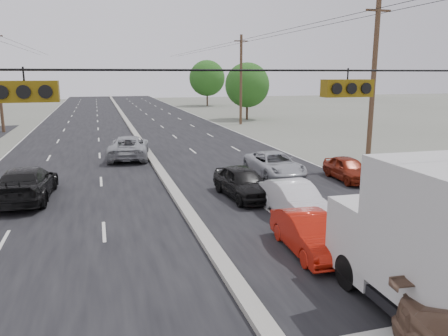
{
  "coord_description": "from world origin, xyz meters",
  "views": [
    {
      "loc": [
        -3.38,
        -7.9,
        5.74
      ],
      "look_at": [
        1.17,
        7.79,
        2.2
      ],
      "focal_mm": 35.0,
      "sensor_mm": 36.0,
      "label": 1
    }
  ],
  "objects_px": {
    "utility_pole_right_c": "(241,79)",
    "queue_car_b": "(294,200)",
    "red_sedan": "(309,234)",
    "tree_right_far": "(207,78)",
    "tree_right_mid": "(247,85)",
    "queue_car_e": "(348,169)",
    "queue_car_c": "(274,165)",
    "queue_car_a": "(243,183)",
    "oncoming_far": "(129,147)",
    "utility_pole_right_b": "(373,85)",
    "oncoming_near": "(26,184)"
  },
  "relations": [
    {
      "from": "utility_pole_right_c",
      "to": "queue_car_b",
      "type": "distance_m",
      "value": 33.69
    },
    {
      "from": "utility_pole_right_c",
      "to": "red_sedan",
      "type": "height_order",
      "value": "utility_pole_right_c"
    },
    {
      "from": "red_sedan",
      "to": "utility_pole_right_c",
      "type": "bearing_deg",
      "value": 77.81
    },
    {
      "from": "tree_right_far",
      "to": "queue_car_b",
      "type": "relative_size",
      "value": 1.9
    },
    {
      "from": "tree_right_mid",
      "to": "red_sedan",
      "type": "relative_size",
      "value": 1.84
    },
    {
      "from": "red_sedan",
      "to": "queue_car_e",
      "type": "distance_m",
      "value": 10.65
    },
    {
      "from": "queue_car_c",
      "to": "tree_right_far",
      "type": "bearing_deg",
      "value": 78.46
    },
    {
      "from": "tree_right_mid",
      "to": "tree_right_far",
      "type": "bearing_deg",
      "value": 87.71
    },
    {
      "from": "queue_car_b",
      "to": "tree_right_far",
      "type": "bearing_deg",
      "value": 78.46
    },
    {
      "from": "tree_right_mid",
      "to": "queue_car_e",
      "type": "distance_m",
      "value": 33.11
    },
    {
      "from": "queue_car_e",
      "to": "utility_pole_right_c",
      "type": "bearing_deg",
      "value": 87.22
    },
    {
      "from": "tree_right_mid",
      "to": "queue_car_a",
      "type": "xyz_separation_m",
      "value": [
        -12.0,
        -34.07,
        -3.6
      ]
    },
    {
      "from": "utility_pole_right_c",
      "to": "queue_car_b",
      "type": "height_order",
      "value": "utility_pole_right_c"
    },
    {
      "from": "tree_right_far",
      "to": "oncoming_far",
      "type": "height_order",
      "value": "tree_right_far"
    },
    {
      "from": "utility_pole_right_b",
      "to": "utility_pole_right_c",
      "type": "distance_m",
      "value": 25.0
    },
    {
      "from": "utility_pole_right_c",
      "to": "queue_car_a",
      "type": "xyz_separation_m",
      "value": [
        -9.5,
        -29.07,
        -4.37
      ]
    },
    {
      "from": "tree_right_mid",
      "to": "red_sedan",
      "type": "height_order",
      "value": "tree_right_mid"
    },
    {
      "from": "queue_car_a",
      "to": "oncoming_far",
      "type": "height_order",
      "value": "oncoming_far"
    },
    {
      "from": "queue_car_a",
      "to": "oncoming_near",
      "type": "xyz_separation_m",
      "value": [
        -9.7,
        2.35,
        0.05
      ]
    },
    {
      "from": "tree_right_far",
      "to": "queue_car_b",
      "type": "distance_m",
      "value": 63.6
    },
    {
      "from": "queue_car_a",
      "to": "queue_car_e",
      "type": "height_order",
      "value": "queue_car_a"
    },
    {
      "from": "utility_pole_right_b",
      "to": "queue_car_e",
      "type": "bearing_deg",
      "value": -139.75
    },
    {
      "from": "utility_pole_right_b",
      "to": "oncoming_far",
      "type": "bearing_deg",
      "value": 152.08
    },
    {
      "from": "utility_pole_right_b",
      "to": "red_sedan",
      "type": "bearing_deg",
      "value": -131.3
    },
    {
      "from": "oncoming_far",
      "to": "red_sedan",
      "type": "bearing_deg",
      "value": 111.36
    },
    {
      "from": "queue_car_a",
      "to": "queue_car_b",
      "type": "distance_m",
      "value": 3.44
    },
    {
      "from": "queue_car_a",
      "to": "queue_car_c",
      "type": "relative_size",
      "value": 0.89
    },
    {
      "from": "tree_right_mid",
      "to": "queue_car_c",
      "type": "distance_m",
      "value": 31.94
    },
    {
      "from": "utility_pole_right_c",
      "to": "queue_car_c",
      "type": "distance_m",
      "value": 26.62
    },
    {
      "from": "tree_right_far",
      "to": "red_sedan",
      "type": "xyz_separation_m",
      "value": [
        -13.0,
        -65.81,
        -4.32
      ]
    },
    {
      "from": "tree_right_mid",
      "to": "tree_right_far",
      "type": "height_order",
      "value": "tree_right_far"
    },
    {
      "from": "utility_pole_right_b",
      "to": "queue_car_c",
      "type": "relative_size",
      "value": 2.05
    },
    {
      "from": "queue_car_c",
      "to": "tree_right_mid",
      "type": "bearing_deg",
      "value": 72.29
    },
    {
      "from": "red_sedan",
      "to": "queue_car_e",
      "type": "relative_size",
      "value": 1.03
    },
    {
      "from": "tree_right_far",
      "to": "oncoming_near",
      "type": "bearing_deg",
      "value": -111.81
    },
    {
      "from": "tree_right_far",
      "to": "oncoming_far",
      "type": "distance_m",
      "value": 50.88
    },
    {
      "from": "oncoming_near",
      "to": "queue_car_c",
      "type": "bearing_deg",
      "value": -171.22
    },
    {
      "from": "utility_pole_right_b",
      "to": "queue_car_b",
      "type": "xyz_separation_m",
      "value": [
        -8.39,
        -7.33,
        -4.4
      ]
    },
    {
      "from": "utility_pole_right_b",
      "to": "queue_car_b",
      "type": "height_order",
      "value": "utility_pole_right_b"
    },
    {
      "from": "queue_car_a",
      "to": "queue_car_c",
      "type": "distance_m",
      "value": 4.77
    },
    {
      "from": "tree_right_far",
      "to": "oncoming_near",
      "type": "relative_size",
      "value": 1.5
    },
    {
      "from": "tree_right_mid",
      "to": "red_sedan",
      "type": "bearing_deg",
      "value": -106.38
    },
    {
      "from": "tree_right_mid",
      "to": "queue_car_c",
      "type": "bearing_deg",
      "value": -106.28
    },
    {
      "from": "queue_car_c",
      "to": "oncoming_near",
      "type": "height_order",
      "value": "oncoming_near"
    },
    {
      "from": "red_sedan",
      "to": "queue_car_b",
      "type": "relative_size",
      "value": 0.91
    },
    {
      "from": "queue_car_b",
      "to": "queue_car_c",
      "type": "bearing_deg",
      "value": 73.09
    },
    {
      "from": "red_sedan",
      "to": "tree_right_far",
      "type": "bearing_deg",
      "value": 81.49
    },
    {
      "from": "queue_car_e",
      "to": "oncoming_far",
      "type": "distance_m",
      "value": 14.78
    },
    {
      "from": "queue_car_a",
      "to": "tree_right_mid",
      "type": "bearing_deg",
      "value": 65.45
    },
    {
      "from": "queue_car_b",
      "to": "queue_car_e",
      "type": "height_order",
      "value": "queue_car_b"
    }
  ]
}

